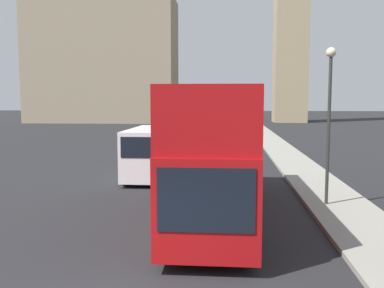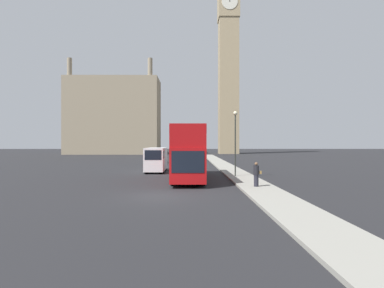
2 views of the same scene
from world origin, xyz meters
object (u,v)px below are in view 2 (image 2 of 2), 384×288
object	(u,v)px
red_double_decker_bus	(188,150)
white_van	(156,159)
clock_tower	(228,49)
parked_sedan	(157,159)
street_lamp	(235,133)
pedestrian	(256,174)

from	to	relation	value
red_double_decker_bus	white_van	size ratio (longest dim) A/B	1.95
white_van	clock_tower	bearing A→B (deg)	75.22
clock_tower	parked_sedan	size ratio (longest dim) A/B	14.32
street_lamp	parked_sedan	world-z (taller)	street_lamp
red_double_decker_bus	white_van	distance (m)	7.61
clock_tower	white_van	size ratio (longest dim) A/B	10.77
clock_tower	street_lamp	xyz separation A→B (m)	(-7.37, -62.39, -27.36)
clock_tower	red_double_decker_bus	world-z (taller)	clock_tower
street_lamp	red_double_decker_bus	bearing A→B (deg)	-163.07
clock_tower	pedestrian	distance (m)	75.66
pedestrian	clock_tower	bearing A→B (deg)	84.24
parked_sedan	street_lamp	bearing A→B (deg)	-65.37
pedestrian	street_lamp	xyz separation A→B (m)	(-0.42, 6.58, 2.97)
street_lamp	pedestrian	bearing A→B (deg)	-86.39
parked_sedan	clock_tower	bearing A→B (deg)	68.77
red_double_decker_bus	parked_sedan	bearing A→B (deg)	103.16
red_double_decker_bus	clock_tower	bearing A→B (deg)	79.72
pedestrian	parked_sedan	world-z (taller)	pedestrian
red_double_decker_bus	pedestrian	bearing A→B (deg)	-49.16
clock_tower	street_lamp	distance (m)	68.52
pedestrian	parked_sedan	xyz separation A→B (m)	(-9.54, 26.49, -0.28)
white_van	street_lamp	world-z (taller)	street_lamp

